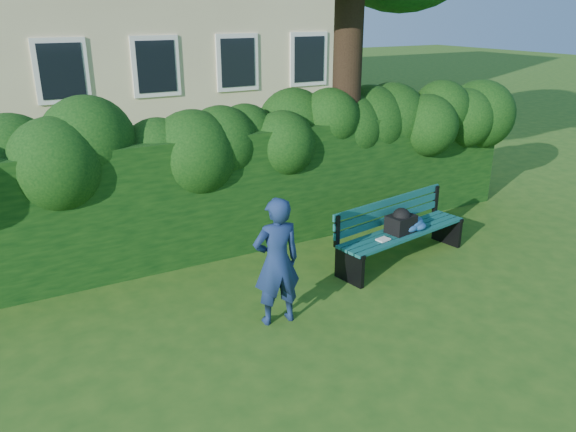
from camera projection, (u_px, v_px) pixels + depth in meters
ground at (311, 301)px, 7.04m from camera, size 80.00×80.00×0.00m
hedge at (236, 187)px, 8.52m from camera, size 10.00×1.00×1.80m
park_bench at (402, 227)px, 8.04m from camera, size 2.29×0.92×0.89m
man_reading at (277, 262)px, 6.34m from camera, size 0.59×0.43×1.53m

